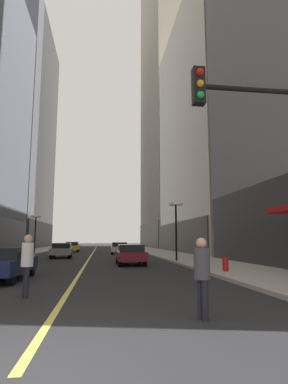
{
  "coord_description": "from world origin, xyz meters",
  "views": [
    {
      "loc": [
        1.01,
        -4.27,
        1.65
      ],
      "look_at": [
        5.19,
        26.91,
        6.37
      ],
      "focal_mm": 29.57,
      "sensor_mm": 36.0,
      "label": 1
    }
  ],
  "objects": [
    {
      "name": "traffic_light_near_right",
      "position": [
        5.35,
        2.44,
        3.74
      ],
      "size": [
        3.43,
        0.35,
        5.65
      ],
      "color": "black",
      "rests_on": "ground"
    },
    {
      "name": "building_right_far",
      "position": [
        16.54,
        60.0,
        46.96
      ],
      "size": [
        12.25,
        26.0,
        94.1
      ],
      "color": "#B7AD99",
      "rests_on": "ground"
    },
    {
      "name": "fire_hydrant_right",
      "position": [
        6.9,
        10.46,
        0.4
      ],
      "size": [
        0.28,
        0.28,
        0.8
      ],
      "primitive_type": "cylinder",
      "color": "red",
      "rests_on": "ground"
    },
    {
      "name": "pedestrian_in_white_shirt",
      "position": [
        -1.12,
        5.49,
        1.05
      ],
      "size": [
        0.45,
        0.45,
        1.79
      ],
      "color": "black",
      "rests_on": "ground"
    },
    {
      "name": "sidewalk_right",
      "position": [
        8.25,
        35.0,
        0.07
      ],
      "size": [
        4.5,
        78.0,
        0.15
      ],
      "primitive_type": "cube",
      "color": "#ADA8A0",
      "rests_on": "ground"
    },
    {
      "name": "street_lamp_right_mid",
      "position": [
        6.4,
        18.36,
        3.26
      ],
      "size": [
        1.06,
        0.36,
        4.43
      ],
      "color": "black",
      "rests_on": "ground"
    },
    {
      "name": "building_left_far",
      "position": [
        -17.42,
        60.0,
        22.99
      ],
      "size": [
        14.04,
        26.0,
        46.14
      ],
      "color": "#4C515B",
      "rests_on": "ground"
    },
    {
      "name": "car_navy",
      "position": [
        -2.97,
        9.68,
        0.72
      ],
      "size": [
        1.95,
        4.45,
        1.32
      ],
      "color": "#141E4C",
      "rests_on": "ground"
    },
    {
      "name": "street_lamp_left_far",
      "position": [
        -6.4,
        32.97,
        3.26
      ],
      "size": [
        1.06,
        0.36,
        4.43
      ],
      "color": "black",
      "rests_on": "ground"
    },
    {
      "name": "car_grey",
      "position": [
        -2.55,
        25.68,
        0.72
      ],
      "size": [
        1.95,
        4.12,
        1.32
      ],
      "color": "slate",
      "rests_on": "ground"
    },
    {
      "name": "car_silver",
      "position": [
        3.07,
        32.27,
        0.72
      ],
      "size": [
        2.04,
        4.84,
        1.32
      ],
      "color": "#B7B7BC",
      "rests_on": "ground"
    },
    {
      "name": "sidewalk_left",
      "position": [
        -8.25,
        35.0,
        0.07
      ],
      "size": [
        4.5,
        78.0,
        0.15
      ],
      "primitive_type": "cube",
      "color": "#ADA8A0",
      "rests_on": "ground"
    },
    {
      "name": "pedestrian_with_orange_bag",
      "position": [
        3.13,
        2.34,
        0.98
      ],
      "size": [
        0.42,
        0.42,
        1.68
      ],
      "color": "black",
      "rests_on": "ground"
    },
    {
      "name": "ground_plane",
      "position": [
        0.0,
        35.0,
        0.0
      ],
      "size": [
        200.0,
        200.0,
        0.0
      ],
      "primitive_type": "plane",
      "color": "#262628"
    },
    {
      "name": "car_maroon",
      "position": [
        2.94,
        16.85,
        0.72
      ],
      "size": [
        1.79,
        4.08,
        1.32
      ],
      "color": "maroon",
      "rests_on": "ground"
    },
    {
      "name": "lane_centre_stripe",
      "position": [
        0.0,
        35.0,
        0.0
      ],
      "size": [
        0.16,
        70.0,
        0.01
      ],
      "primitive_type": "cube",
      "color": "#E5D64C",
      "rests_on": "ground"
    },
    {
      "name": "car_yellow",
      "position": [
        -2.78,
        38.93,
        0.72
      ],
      "size": [
        1.85,
        4.45,
        1.32
      ],
      "color": "yellow",
      "rests_on": "ground"
    },
    {
      "name": "building_right_mid",
      "position": [
        18.37,
        34.5,
        15.76
      ],
      "size": [
        15.94,
        24.0,
        31.62
      ],
      "color": "#B7AD99",
      "rests_on": "ground"
    }
  ]
}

